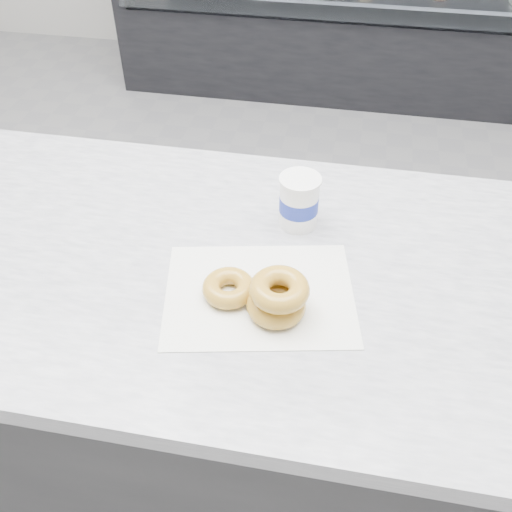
{
  "coord_description": "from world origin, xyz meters",
  "views": [
    {
      "loc": [
        0.21,
        -1.38,
        1.65
      ],
      "look_at": [
        0.07,
        -0.62,
        0.95
      ],
      "focal_mm": 40.0,
      "sensor_mm": 36.0,
      "label": 1
    }
  ],
  "objects_px": {
    "display_case": "(330,1)",
    "coffee_cup": "(299,201)",
    "counter": "(230,394)",
    "donut_stack": "(278,297)",
    "donut_single": "(229,288)"
  },
  "relations": [
    {
      "from": "counter",
      "to": "display_case",
      "type": "bearing_deg",
      "value": 90.0
    },
    {
      "from": "counter",
      "to": "display_case",
      "type": "relative_size",
      "value": 1.28
    },
    {
      "from": "display_case",
      "to": "donut_single",
      "type": "distance_m",
      "value": 2.84
    },
    {
      "from": "counter",
      "to": "donut_single",
      "type": "height_order",
      "value": "donut_single"
    },
    {
      "from": "counter",
      "to": "donut_single",
      "type": "bearing_deg",
      "value": -69.44
    },
    {
      "from": "display_case",
      "to": "donut_stack",
      "type": "distance_m",
      "value": 2.87
    },
    {
      "from": "counter",
      "to": "coffee_cup",
      "type": "xyz_separation_m",
      "value": [
        0.13,
        0.14,
        0.51
      ]
    },
    {
      "from": "display_case",
      "to": "donut_stack",
      "type": "height_order",
      "value": "display_case"
    },
    {
      "from": "counter",
      "to": "donut_single",
      "type": "xyz_separation_m",
      "value": [
        0.03,
        -0.08,
        0.47
      ]
    },
    {
      "from": "donut_stack",
      "to": "coffee_cup",
      "type": "relative_size",
      "value": 1.3
    },
    {
      "from": "donut_stack",
      "to": "coffee_cup",
      "type": "bearing_deg",
      "value": 89.26
    },
    {
      "from": "donut_single",
      "to": "display_case",
      "type": "bearing_deg",
      "value": 90.65
    },
    {
      "from": "display_case",
      "to": "donut_single",
      "type": "bearing_deg",
      "value": -89.35
    },
    {
      "from": "display_case",
      "to": "coffee_cup",
      "type": "distance_m",
      "value": 2.62
    },
    {
      "from": "display_case",
      "to": "coffee_cup",
      "type": "bearing_deg",
      "value": -87.17
    }
  ]
}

